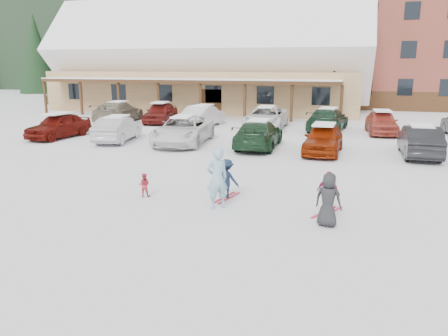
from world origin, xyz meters
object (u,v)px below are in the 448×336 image
(parked_car_3, at_px, (259,134))
(parked_car_2, at_px, (183,130))
(parked_car_0, at_px, (59,126))
(parked_car_1, at_px, (118,129))
(child_navy, at_px, (227,179))
(parked_car_5, at_px, (420,141))
(parked_car_9, at_px, (203,116))
(parked_car_11, at_px, (328,120))
(bystander_dark, at_px, (328,200))
(toddler_red, at_px, (144,185))
(parked_car_10, at_px, (266,118))
(lamp_post, at_px, (334,75))
(parked_car_12, at_px, (382,122))
(parked_car_8, at_px, (160,113))
(day_lodge, at_px, (206,67))
(parked_car_4, at_px, (323,139))
(parked_car_7, at_px, (118,112))
(adult_skier, at_px, (217,178))

(parked_car_3, bearing_deg, parked_car_2, -0.50)
(parked_car_0, distance_m, parked_car_1, 3.93)
(child_navy, height_order, parked_car_5, parked_car_5)
(parked_car_9, xyz_separation_m, parked_car_11, (8.46, 0.19, -0.00))
(bystander_dark, bearing_deg, child_navy, -11.96)
(toddler_red, bearing_deg, parked_car_10, -107.09)
(lamp_post, bearing_deg, parked_car_12, -68.85)
(child_navy, bearing_deg, parked_car_8, -46.11)
(child_navy, relative_size, bystander_dark, 0.88)
(day_lodge, relative_size, toddler_red, 36.54)
(parked_car_4, bearing_deg, parked_car_10, 122.66)
(parked_car_1, height_order, parked_car_12, parked_car_12)
(parked_car_7, bearing_deg, parked_car_9, 174.00)
(parked_car_0, distance_m, parked_car_9, 9.63)
(day_lodge, distance_m, parked_car_0, 18.76)
(adult_skier, distance_m, parked_car_4, 9.78)
(parked_car_7, bearing_deg, parked_car_2, 135.86)
(parked_car_4, bearing_deg, day_lodge, 126.00)
(parked_car_8, relative_size, parked_car_9, 0.98)
(adult_skier, distance_m, parked_car_7, 21.56)
(parked_car_1, relative_size, parked_car_11, 0.84)
(parked_car_2, relative_size, parked_car_4, 1.29)
(parked_car_9, relative_size, parked_car_10, 0.84)
(day_lodge, distance_m, lamp_post, 12.23)
(lamp_post, distance_m, parked_car_10, 9.59)
(day_lodge, xyz_separation_m, parked_car_10, (7.82, -11.22, -3.20))
(child_navy, height_order, parked_car_12, parked_car_12)
(parked_car_4, bearing_deg, parked_car_5, 9.43)
(child_navy, relative_size, parked_car_5, 0.29)
(toddler_red, height_order, parked_car_1, parked_car_1)
(bystander_dark, xyz_separation_m, parked_car_3, (-4.02, 10.65, -0.02))
(parked_car_4, distance_m, parked_car_11, 7.55)
(child_navy, xyz_separation_m, parked_car_11, (2.46, 15.92, 0.09))
(parked_car_2, bearing_deg, parked_car_11, 38.50)
(parked_car_1, distance_m, parked_car_4, 11.39)
(parked_car_3, height_order, parked_car_8, parked_car_8)
(lamp_post, relative_size, parked_car_0, 1.39)
(parked_car_0, relative_size, parked_car_8, 0.96)
(bystander_dark, bearing_deg, parked_car_5, -94.25)
(parked_car_9, bearing_deg, adult_skier, 115.32)
(child_navy, height_order, parked_car_7, parked_car_7)
(toddler_red, bearing_deg, parked_car_7, -72.01)
(day_lodge, distance_m, parked_car_2, 18.85)
(parked_car_5, xyz_separation_m, parked_car_10, (-8.60, 6.92, 0.01))
(toddler_red, relative_size, parked_car_12, 0.19)
(adult_skier, relative_size, child_navy, 1.44)
(toddler_red, height_order, parked_car_10, parked_car_10)
(parked_car_12, bearing_deg, parked_car_0, -163.60)
(parked_car_11, bearing_deg, parked_car_4, 98.99)
(parked_car_0, xyz_separation_m, parked_car_12, (18.46, 6.74, 0.00))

